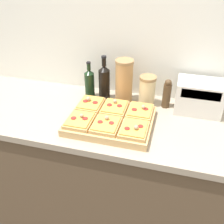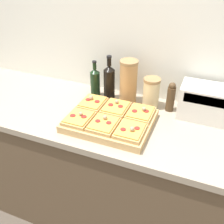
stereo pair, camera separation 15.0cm
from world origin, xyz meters
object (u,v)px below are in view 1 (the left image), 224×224
Objects in this scene: cutting_board at (111,121)px; grain_jar_short at (147,91)px; wine_bottle at (104,82)px; olive_oil_bottle at (90,83)px; grain_jar_tall at (124,81)px; toaster_oven at (199,97)px; pepper_mill at (167,94)px.

grain_jar_short is at bearing 59.50° from cutting_board.
wine_bottle is 0.28m from grain_jar_short.
grain_jar_short is at bearing 0.00° from olive_oil_bottle.
cutting_board is 2.45× the size of grain_jar_short.
olive_oil_bottle is 0.38m from grain_jar_short.
olive_oil_bottle is 0.24m from grain_jar_tall.
grain_jar_tall reaches higher than olive_oil_bottle.
olive_oil_bottle is at bearing 128.69° from cutting_board.
cutting_board is at bearing -92.43° from grain_jar_tall.
cutting_board is 1.60× the size of toaster_oven.
olive_oil_bottle is at bearing -180.00° from grain_jar_short.
olive_oil_bottle is 1.28× the size of grain_jar_short.
wine_bottle is 1.53× the size of grain_jar_short.
grain_jar_tall reaches higher than toaster_oven.
grain_jar_tall is at bearing 0.00° from wine_bottle.
grain_jar_tall is 0.96× the size of toaster_oven.
wine_bottle is (-0.12, 0.28, 0.10)m from cutting_board.
olive_oil_bottle is 0.51m from pepper_mill.
grain_jar_tall is 0.28m from pepper_mill.
pepper_mill is (0.12, -0.00, -0.00)m from grain_jar_short.
wine_bottle is at bearing 179.92° from toaster_oven.
toaster_oven is at bearing 29.98° from cutting_board.
grain_jar_tall is at bearing 179.90° from toaster_oven.
wine_bottle reaches higher than toaster_oven.
pepper_mill is (0.41, 0.00, -0.03)m from wine_bottle.
grain_jar_tall is (0.13, 0.00, 0.02)m from wine_bottle.
toaster_oven reaches higher than cutting_board.
pepper_mill is (0.29, 0.28, 0.07)m from cutting_board.
cutting_board is 1.60× the size of wine_bottle.
grain_jar_tall is 1.47× the size of grain_jar_short.
pepper_mill reaches higher than cutting_board.
pepper_mill is at bearing 43.97° from cutting_board.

